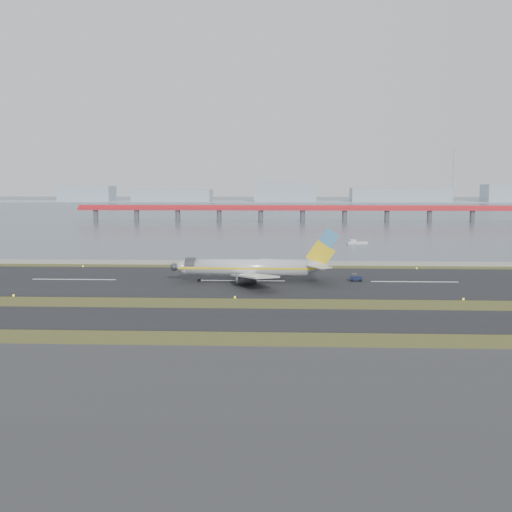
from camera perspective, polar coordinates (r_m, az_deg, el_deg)
The scene contains 11 objects.
ground at distance 120.79m, azimuth -2.17°, elevation -4.43°, with size 1000.00×1000.00×0.00m, color #384B1A.
apron_strip at distance 67.96m, azimuth -6.10°, elevation -13.31°, with size 1000.00×50.00×0.10m, color #303033.
taxiway_strip at distance 109.07m, azimuth -2.69°, elevation -5.62°, with size 1000.00×18.00×0.10m, color black.
runway_strip at distance 150.25m, azimuth -1.22°, elevation -2.22°, with size 1000.00×45.00×0.10m, color black.
seawall at distance 179.84m, azimuth -0.59°, elevation -0.61°, with size 1000.00×2.50×1.00m, color gray.
bay_water at distance 578.68m, azimuth 1.60°, elevation 4.34°, with size 1400.00×800.00×1.30m, color #465565.
red_pier at distance 368.61m, azimuth 4.16°, elevation 4.15°, with size 260.00×5.00×10.20m.
far_shoreline at distance 738.33m, azimuth 2.88°, elevation 5.31°, with size 1400.00×80.00×60.50m.
airliner at distance 147.62m, azimuth -0.27°, elevation -1.04°, with size 38.52×32.89×12.80m.
pushback_tug at distance 151.27m, azimuth 8.87°, elevation -1.92°, with size 2.98×1.94×1.81m.
workboat_near at distance 241.48m, azimuth 8.91°, elevation 1.19°, with size 7.79×3.66×1.82m.
Camera 1 is at (9.88, -118.13, 23.20)m, focal length 45.00 mm.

